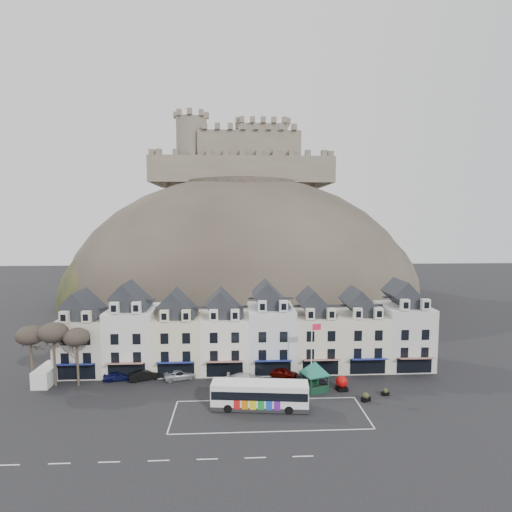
{
  "coord_description": "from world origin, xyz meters",
  "views": [
    {
      "loc": [
        -1.69,
        -42.4,
        22.4
      ],
      "look_at": [
        1.6,
        24.0,
        16.09
      ],
      "focal_mm": 28.0,
      "sensor_mm": 36.0,
      "label": 1
    }
  ],
  "objects_px": {
    "car_navy": "(118,376)",
    "car_black": "(145,374)",
    "bus_shelter": "(315,368)",
    "red_buoy": "(342,383)",
    "flagpole": "(312,351)",
    "car_silver": "(180,374)",
    "bus": "(260,394)",
    "car_white": "(247,379)",
    "white_van": "(48,374)",
    "car_maroon": "(283,372)",
    "car_charcoal": "(313,377)"
  },
  "relations": [
    {
      "from": "flagpole",
      "to": "car_white",
      "type": "bearing_deg",
      "value": 166.91
    },
    {
      "from": "flagpole",
      "to": "car_silver",
      "type": "xyz_separation_m",
      "value": [
        -17.7,
        4.48,
        -4.54
      ]
    },
    {
      "from": "white_van",
      "to": "bus",
      "type": "bearing_deg",
      "value": -16.6
    },
    {
      "from": "bus_shelter",
      "to": "car_white",
      "type": "height_order",
      "value": "bus_shelter"
    },
    {
      "from": "red_buoy",
      "to": "car_charcoal",
      "type": "xyz_separation_m",
      "value": [
        -3.27,
        2.68,
        -0.32
      ]
    },
    {
      "from": "car_black",
      "to": "car_silver",
      "type": "distance_m",
      "value": 4.83
    },
    {
      "from": "car_navy",
      "to": "car_charcoal",
      "type": "xyz_separation_m",
      "value": [
        26.92,
        -1.99,
        0.02
      ]
    },
    {
      "from": "bus",
      "to": "car_black",
      "type": "relative_size",
      "value": 2.58
    },
    {
      "from": "car_white",
      "to": "white_van",
      "type": "bearing_deg",
      "value": 86.06
    },
    {
      "from": "bus_shelter",
      "to": "white_van",
      "type": "distance_m",
      "value": 36.25
    },
    {
      "from": "white_van",
      "to": "car_silver",
      "type": "bearing_deg",
      "value": 1.99
    },
    {
      "from": "red_buoy",
      "to": "white_van",
      "type": "xyz_separation_m",
      "value": [
        -39.5,
        4.35,
        0.16
      ]
    },
    {
      "from": "red_buoy",
      "to": "flagpole",
      "type": "bearing_deg",
      "value": 175.74
    },
    {
      "from": "car_navy",
      "to": "car_charcoal",
      "type": "relative_size",
      "value": 0.94
    },
    {
      "from": "flagpole",
      "to": "car_black",
      "type": "bearing_deg",
      "value": 168.83
    },
    {
      "from": "white_van",
      "to": "car_black",
      "type": "height_order",
      "value": "white_van"
    },
    {
      "from": "car_silver",
      "to": "car_white",
      "type": "distance_m",
      "value": 9.53
    },
    {
      "from": "flagpole",
      "to": "car_charcoal",
      "type": "relative_size",
      "value": 2.24
    },
    {
      "from": "car_silver",
      "to": "bus",
      "type": "bearing_deg",
      "value": -148.5
    },
    {
      "from": "flagpole",
      "to": "car_charcoal",
      "type": "distance_m",
      "value": 5.14
    },
    {
      "from": "car_navy",
      "to": "car_black",
      "type": "xyz_separation_m",
      "value": [
        3.77,
        0.07,
        0.09
      ]
    },
    {
      "from": "bus",
      "to": "car_silver",
      "type": "relative_size",
      "value": 2.58
    },
    {
      "from": "red_buoy",
      "to": "car_charcoal",
      "type": "distance_m",
      "value": 4.24
    },
    {
      "from": "flagpole",
      "to": "car_black",
      "type": "height_order",
      "value": "flagpole"
    },
    {
      "from": "white_van",
      "to": "car_maroon",
      "type": "xyz_separation_m",
      "value": [
        32.31,
        0.34,
        -0.46
      ]
    },
    {
      "from": "bus",
      "to": "car_maroon",
      "type": "xyz_separation_m",
      "value": [
        3.81,
        9.19,
        -1.07
      ]
    },
    {
      "from": "car_white",
      "to": "car_maroon",
      "type": "distance_m",
      "value": 5.74
    },
    {
      "from": "bus_shelter",
      "to": "flagpole",
      "type": "distance_m",
      "value": 2.18
    },
    {
      "from": "bus_shelter",
      "to": "car_charcoal",
      "type": "distance_m",
      "value": 3.49
    },
    {
      "from": "bus_shelter",
      "to": "car_white",
      "type": "distance_m",
      "value": 9.38
    },
    {
      "from": "car_navy",
      "to": "car_white",
      "type": "bearing_deg",
      "value": -107.35
    },
    {
      "from": "bus_shelter",
      "to": "red_buoy",
      "type": "xyz_separation_m",
      "value": [
        3.55,
        -0.12,
        -2.04
      ]
    },
    {
      "from": "white_van",
      "to": "car_navy",
      "type": "relative_size",
      "value": 1.32
    },
    {
      "from": "car_silver",
      "to": "car_charcoal",
      "type": "relative_size",
      "value": 1.11
    },
    {
      "from": "car_white",
      "to": "car_charcoal",
      "type": "distance_m",
      "value": 9.13
    },
    {
      "from": "red_buoy",
      "to": "car_white",
      "type": "height_order",
      "value": "red_buoy"
    },
    {
      "from": "car_navy",
      "to": "car_black",
      "type": "height_order",
      "value": "car_black"
    },
    {
      "from": "white_van",
      "to": "car_black",
      "type": "bearing_deg",
      "value": 2.36
    },
    {
      "from": "car_silver",
      "to": "flagpole",
      "type": "bearing_deg",
      "value": -121.49
    },
    {
      "from": "car_silver",
      "to": "car_black",
      "type": "bearing_deg",
      "value": 73.07
    },
    {
      "from": "car_silver",
      "to": "car_maroon",
      "type": "relative_size",
      "value": 1.1
    },
    {
      "from": "bus_shelter",
      "to": "car_silver",
      "type": "relative_size",
      "value": 1.3
    },
    {
      "from": "car_navy",
      "to": "flagpole",
      "type": "bearing_deg",
      "value": -109.12
    },
    {
      "from": "bus_shelter",
      "to": "car_black",
      "type": "distance_m",
      "value": 23.44
    },
    {
      "from": "car_navy",
      "to": "car_silver",
      "type": "bearing_deg",
      "value": -98.98
    },
    {
      "from": "bus",
      "to": "car_silver",
      "type": "height_order",
      "value": "bus"
    },
    {
      "from": "flagpole",
      "to": "car_white",
      "type": "xyz_separation_m",
      "value": [
        -8.5,
        1.98,
        -4.4
      ]
    },
    {
      "from": "car_maroon",
      "to": "car_charcoal",
      "type": "bearing_deg",
      "value": -93.05
    },
    {
      "from": "flagpole",
      "to": "white_van",
      "type": "xyz_separation_m",
      "value": [
        -35.61,
        4.06,
        -4.02
      ]
    },
    {
      "from": "red_buoy",
      "to": "car_maroon",
      "type": "relative_size",
      "value": 0.47
    }
  ]
}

